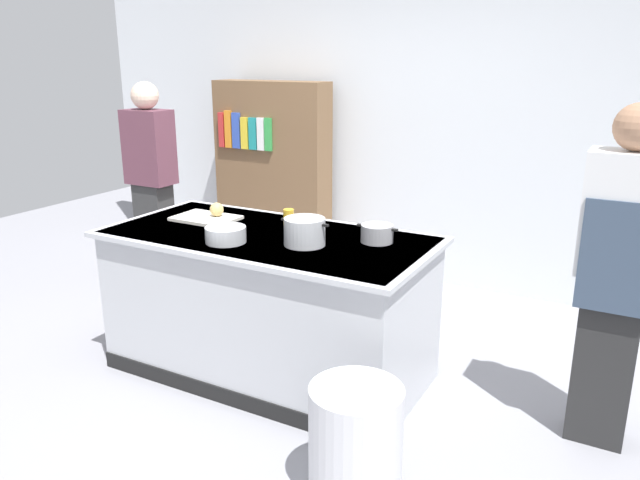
{
  "coord_description": "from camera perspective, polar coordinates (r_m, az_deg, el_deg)",
  "views": [
    {
      "loc": [
        1.97,
        -2.92,
        1.92
      ],
      "look_at": [
        0.25,
        0.2,
        0.85
      ],
      "focal_mm": 34.64,
      "sensor_mm": 36.0,
      "label": 1
    }
  ],
  "objects": [
    {
      "name": "stock_pot",
      "position": [
        3.44,
        -1.43,
        0.78
      ],
      "size": [
        0.3,
        0.23,
        0.15
      ],
      "color": "#B7BABF",
      "rests_on": "counter_island"
    },
    {
      "name": "ground_plane",
      "position": [
        4.01,
        -4.61,
        -11.93
      ],
      "size": [
        10.0,
        10.0,
        0.0
      ],
      "primitive_type": "plane",
      "color": "gray"
    },
    {
      "name": "counter_island",
      "position": [
        3.81,
        -4.78,
        -5.79
      ],
      "size": [
        1.98,
        0.98,
        0.9
      ],
      "color": "#B7BABF",
      "rests_on": "ground_plane"
    },
    {
      "name": "sauce_pan",
      "position": [
        3.51,
        5.29,
        0.61
      ],
      "size": [
        0.25,
        0.18,
        0.1
      ],
      "color": "#99999E",
      "rests_on": "counter_island"
    },
    {
      "name": "person_guest",
      "position": [
        5.31,
        -15.28,
        5.19
      ],
      "size": [
        0.38,
        0.24,
        1.72
      ],
      "rotation": [
        0.0,
        0.0,
        -1.45
      ],
      "color": "#323232",
      "rests_on": "ground_plane"
    },
    {
      "name": "juice_cup",
      "position": [
        3.86,
        -2.91,
        2.12
      ],
      "size": [
        0.07,
        0.07,
        0.1
      ],
      "primitive_type": "cylinder",
      "color": "yellow",
      "rests_on": "counter_island"
    },
    {
      "name": "cutting_board",
      "position": [
        4.05,
        -10.5,
        1.99
      ],
      "size": [
        0.4,
        0.28,
        0.02
      ],
      "primitive_type": "cube",
      "color": "silver",
      "rests_on": "counter_island"
    },
    {
      "name": "person_chef",
      "position": [
        3.31,
        25.76,
        -2.74
      ],
      "size": [
        0.38,
        0.25,
        1.72
      ],
      "rotation": [
        0.0,
        0.0,
        1.51
      ],
      "color": "#272727",
      "rests_on": "ground_plane"
    },
    {
      "name": "mixing_bowl",
      "position": [
        3.54,
        -8.71,
        0.51
      ],
      "size": [
        0.23,
        0.23,
        0.09
      ],
      "primitive_type": "cylinder",
      "color": "#B7BABF",
      "rests_on": "counter_island"
    },
    {
      "name": "bookshelf",
      "position": [
        5.75,
        -4.41,
        5.99
      ],
      "size": [
        1.1,
        0.31,
        1.7
      ],
      "color": "brown",
      "rests_on": "ground_plane"
    },
    {
      "name": "back_wall",
      "position": [
        5.41,
        7.58,
        12.14
      ],
      "size": [
        6.4,
        0.12,
        3.0
      ],
      "primitive_type": "cube",
      "color": "silver",
      "rests_on": "ground_plane"
    },
    {
      "name": "trash_bin",
      "position": [
        2.85,
        3.29,
        -18.46
      ],
      "size": [
        0.41,
        0.41,
        0.56
      ],
      "primitive_type": "cylinder",
      "color": "silver",
      "rests_on": "ground_plane"
    },
    {
      "name": "onion",
      "position": [
        4.04,
        -9.52,
        2.8
      ],
      "size": [
        0.09,
        0.09,
        0.09
      ],
      "primitive_type": "sphere",
      "color": "tan",
      "rests_on": "cutting_board"
    }
  ]
}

